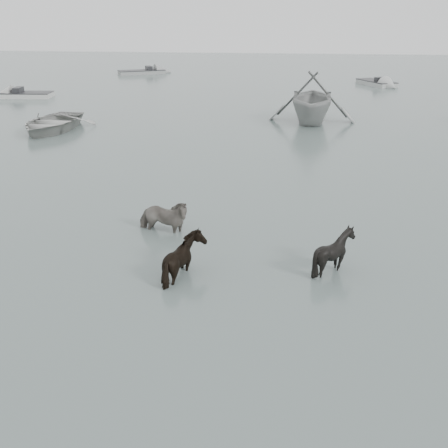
{
  "coord_description": "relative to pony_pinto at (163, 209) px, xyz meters",
  "views": [
    {
      "loc": [
        0.13,
        -13.07,
        6.46
      ],
      "look_at": [
        -1.48,
        0.76,
        1.0
      ],
      "focal_mm": 45.0,
      "sensor_mm": 36.0,
      "label": 1
    }
  ],
  "objects": [
    {
      "name": "ground",
      "position": [
        3.53,
        -2.42,
        -0.73
      ],
      "size": [
        140.0,
        140.0,
        0.0
      ],
      "primitive_type": "plane",
      "color": "slate",
      "rests_on": "ground"
    },
    {
      "name": "pony_pinto",
      "position": [
        0.0,
        0.0,
        0.0
      ],
      "size": [
        1.85,
        1.11,
        1.46
      ],
      "primitive_type": "imported",
      "rotation": [
        0.0,
        0.0,
        1.38
      ],
      "color": "black",
      "rests_on": "ground"
    },
    {
      "name": "pony_dark",
      "position": [
        1.2,
        -2.87,
        -0.02
      ],
      "size": [
        1.48,
        1.64,
        1.43
      ],
      "primitive_type": "imported",
      "rotation": [
        0.0,
        0.0,
        1.78
      ],
      "color": "black",
      "rests_on": "ground"
    },
    {
      "name": "pony_black",
      "position": [
        4.95,
        -2.1,
        -0.06
      ],
      "size": [
        1.28,
        1.16,
        1.34
      ],
      "primitive_type": "imported",
      "rotation": [
        0.0,
        0.0,
        1.63
      ],
      "color": "black",
      "rests_on": "ground"
    },
    {
      "name": "rowboat_lead",
      "position": [
        -9.27,
        13.77,
        -0.18
      ],
      "size": [
        4.05,
        5.47,
        1.09
      ],
      "primitive_type": "imported",
      "rotation": [
        0.0,
        0.0,
        -0.05
      ],
      "color": "#AEAEA9",
      "rests_on": "ground"
    },
    {
      "name": "rowboat_trail",
      "position": [
        4.95,
        17.74,
        0.82
      ],
      "size": [
        5.35,
        6.12,
        3.1
      ],
      "primitive_type": "imported",
      "rotation": [
        0.0,
        0.0,
        3.09
      ],
      "color": "#A3A6A3",
      "rests_on": "ground"
    },
    {
      "name": "skiff_outer",
      "position": [
        -15.8,
        24.83,
        -0.36
      ],
      "size": [
        5.18,
        2.07,
        0.75
      ],
      "primitive_type": null,
      "rotation": [
        0.0,
        0.0,
        3.24
      ],
      "color": "silver",
      "rests_on": "ground"
    },
    {
      "name": "skiff_mid",
      "position": [
        10.95,
        34.82,
        -0.36
      ],
      "size": [
        3.91,
        5.51,
        0.75
      ],
      "primitive_type": null,
      "rotation": [
        0.0,
        0.0,
        -1.09
      ],
      "color": "#AAACAA",
      "rests_on": "ground"
    },
    {
      "name": "skiff_far",
      "position": [
        -11.11,
        40.56,
        -0.36
      ],
      "size": [
        6.26,
        4.37,
        0.75
      ],
      "primitive_type": null,
      "rotation": [
        0.0,
        0.0,
        0.49
      ],
      "color": "gray",
      "rests_on": "ground"
    }
  ]
}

